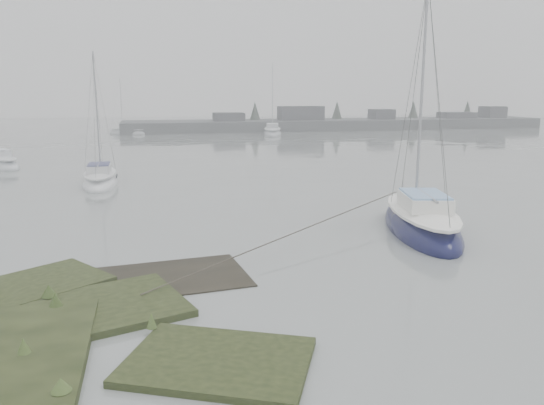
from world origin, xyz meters
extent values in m
plane|color=slate|center=(0.00, 30.00, 0.00)|extent=(160.00, 160.00, 0.00)
cube|color=#4C4F51|center=(26.00, 62.00, 0.60)|extent=(60.00, 8.00, 1.60)
cube|color=#424247|center=(10.00, 61.00, 1.40)|extent=(4.00, 3.00, 2.20)
cube|color=#424247|center=(20.00, 61.00, 1.80)|extent=(6.00, 3.00, 3.00)
cube|color=#424247|center=(32.00, 61.00, 1.55)|extent=(3.00, 3.00, 2.50)
cube|color=#424247|center=(44.00, 61.00, 1.30)|extent=(5.00, 3.00, 2.00)
cube|color=#424247|center=(50.00, 61.00, 1.70)|extent=(3.00, 3.00, 2.80)
cone|color=#384238|center=(14.00, 63.00, 2.20)|extent=(2.00, 2.00, 3.50)
cone|color=#384238|center=(26.00, 63.00, 2.20)|extent=(2.00, 2.00, 3.50)
cone|color=#384238|center=(38.00, 63.00, 2.20)|extent=(2.00, 2.00, 3.50)
cone|color=#384238|center=(47.00, 63.00, 2.20)|extent=(2.00, 2.00, 3.50)
ellipsoid|color=black|center=(9.31, 7.77, 0.12)|extent=(3.93, 7.41, 1.71)
ellipsoid|color=white|center=(9.31, 7.77, 0.81)|extent=(3.26, 6.41, 0.48)
cube|color=white|center=(9.24, 7.48, 1.23)|extent=(2.04, 2.71, 0.50)
cube|color=#80A7D5|center=(9.24, 7.48, 1.51)|extent=(1.90, 2.49, 0.08)
cylinder|color=#939399|center=(9.53, 8.65, 5.19)|extent=(0.11, 0.11, 8.07)
cylinder|color=#939399|center=(9.19, 7.28, 1.51)|extent=(0.76, 2.76, 0.09)
ellipsoid|color=white|center=(-3.40, 21.40, 0.10)|extent=(1.91, 5.71, 1.38)
ellipsoid|color=silver|center=(-3.40, 21.40, 0.65)|extent=(1.53, 4.98, 0.39)
cube|color=silver|center=(-3.39, 21.16, 0.99)|extent=(1.24, 1.96, 0.41)
cube|color=#161747|center=(-3.39, 21.16, 1.22)|extent=(1.15, 1.80, 0.07)
cylinder|color=#939399|center=(-3.40, 22.14, 4.19)|extent=(0.09, 0.09, 6.51)
cylinder|color=#939399|center=(-3.39, 21.00, 1.22)|extent=(0.09, 2.28, 0.07)
ellipsoid|color=#B7BBC2|center=(14.36, 53.97, 0.11)|extent=(3.69, 6.91, 1.60)
ellipsoid|color=silver|center=(14.36, 53.97, 0.75)|extent=(3.07, 5.99, 0.45)
cube|color=silver|center=(14.29, 53.70, 1.15)|extent=(1.92, 2.53, 0.47)
cube|color=silver|center=(14.29, 53.70, 1.41)|extent=(1.78, 2.33, 0.08)
cylinder|color=#939399|center=(14.56, 54.79, 4.84)|extent=(0.10, 0.10, 7.53)
cylinder|color=#939399|center=(14.24, 53.51, 1.41)|extent=(0.72, 2.58, 0.08)
ellipsoid|color=#ACB1B6|center=(-3.13, 59.39, 0.09)|extent=(5.30, 4.50, 1.28)
ellipsoid|color=silver|center=(-3.13, 59.39, 0.60)|extent=(4.55, 3.82, 0.36)
cube|color=silver|center=(-2.94, 59.25, 0.92)|extent=(2.13, 1.98, 0.38)
cube|color=silver|center=(-2.94, 59.25, 1.13)|extent=(1.97, 1.83, 0.06)
cylinder|color=#939399|center=(-3.68, 59.78, 3.89)|extent=(0.08, 0.08, 6.04)
cylinder|color=#939399|center=(-2.82, 59.17, 1.13)|extent=(1.75, 1.29, 0.07)
camera|label=1|loc=(-0.63, -9.93, 5.20)|focal=35.00mm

